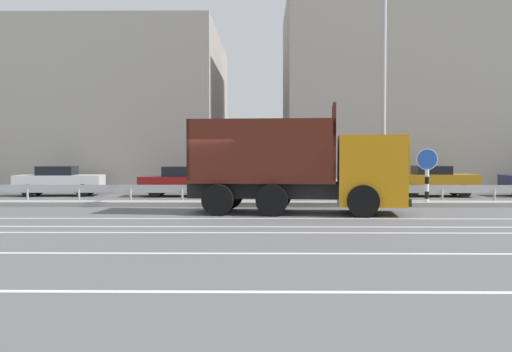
# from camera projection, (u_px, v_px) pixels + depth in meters

# --- Properties ---
(ground_plane) EXTENTS (320.00, 320.00, 0.00)m
(ground_plane) POSITION_uv_depth(u_px,v_px,m) (199.00, 212.00, 20.75)
(ground_plane) COLOR #565659
(lane_strip_0) EXTENTS (48.64, 0.16, 0.01)m
(lane_strip_0) POSITION_uv_depth(u_px,v_px,m) (298.00, 219.00, 18.70)
(lane_strip_0) COLOR silver
(lane_strip_0) RESTS_ON ground_plane
(lane_strip_1) EXTENTS (48.64, 0.16, 0.01)m
(lane_strip_1) POSITION_uv_depth(u_px,v_px,m) (303.00, 227.00, 16.60)
(lane_strip_1) COLOR silver
(lane_strip_1) RESTS_ON ground_plane
(lane_strip_2) EXTENTS (48.64, 0.16, 0.01)m
(lane_strip_2) POSITION_uv_depth(u_px,v_px,m) (306.00, 233.00, 15.35)
(lane_strip_2) COLOR silver
(lane_strip_2) RESTS_ON ground_plane
(lane_strip_3) EXTENTS (48.64, 0.16, 0.01)m
(lane_strip_3) POSITION_uv_depth(u_px,v_px,m) (317.00, 254.00, 12.15)
(lane_strip_3) COLOR silver
(lane_strip_3) RESTS_ON ground_plane
(lane_strip_4) EXTENTS (48.64, 0.16, 0.01)m
(lane_strip_4) POSITION_uv_depth(u_px,v_px,m) (338.00, 292.00, 8.76)
(lane_strip_4) COLOR silver
(lane_strip_4) RESTS_ON ground_plane
(median_island) EXTENTS (26.75, 1.10, 0.18)m
(median_island) POSITION_uv_depth(u_px,v_px,m) (206.00, 204.00, 23.28)
(median_island) COLOR gray
(median_island) RESTS_ON ground_plane
(median_guardrail) EXTENTS (48.64, 0.09, 0.78)m
(median_guardrail) POSITION_uv_depth(u_px,v_px,m) (208.00, 190.00, 24.07)
(median_guardrail) COLOR #9EA0A5
(median_guardrail) RESTS_ON ground_plane
(dump_truck) EXTENTS (7.51, 3.18, 3.68)m
(dump_truck) POSITION_uv_depth(u_px,v_px,m) (325.00, 174.00, 20.34)
(dump_truck) COLOR orange
(dump_truck) RESTS_ON ground_plane
(median_road_sign) EXTENTS (0.83, 0.16, 2.23)m
(median_road_sign) POSITION_uv_depth(u_px,v_px,m) (427.00, 175.00, 23.13)
(median_road_sign) COLOR white
(median_road_sign) RESTS_ON ground_plane
(street_lamp_1) EXTENTS (0.71, 2.12, 10.90)m
(street_lamp_1) POSITION_uv_depth(u_px,v_px,m) (385.00, 52.00, 22.87)
(street_lamp_1) COLOR #ADADB2
(street_lamp_1) RESTS_ON ground_plane
(parked_car_2) EXTENTS (4.17, 2.06, 1.44)m
(parked_car_2) POSITION_uv_depth(u_px,v_px,m) (59.00, 181.00, 28.92)
(parked_car_2) COLOR silver
(parked_car_2) RESTS_ON ground_plane
(parked_car_3) EXTENTS (4.31, 1.91, 1.43)m
(parked_car_3) POSITION_uv_depth(u_px,v_px,m) (185.00, 181.00, 28.55)
(parked_car_3) COLOR maroon
(parked_car_3) RESTS_ON ground_plane
(parked_car_4) EXTENTS (4.40, 2.02, 1.40)m
(parked_car_4) POSITION_uv_depth(u_px,v_px,m) (303.00, 182.00, 28.20)
(parked_car_4) COLOR silver
(parked_car_4) RESTS_ON ground_plane
(parked_car_5) EXTENTS (3.92, 2.00, 1.46)m
(parked_car_5) POSITION_uv_depth(u_px,v_px,m) (433.00, 181.00, 28.55)
(parked_car_5) COLOR #B27A14
(parked_car_5) RESTS_ON ground_plane
(background_building_0) EXTENTS (16.49, 15.23, 9.31)m
(background_building_0) POSITION_uv_depth(u_px,v_px,m) (91.00, 113.00, 38.24)
(background_building_0) COLOR gray
(background_building_0) RESTS_ON ground_plane
(background_building_1) EXTENTS (17.93, 11.04, 11.06)m
(background_building_1) POSITION_uv_depth(u_px,v_px,m) (434.00, 96.00, 36.04)
(background_building_1) COLOR gray
(background_building_1) RESTS_ON ground_plane
(church_tower) EXTENTS (3.60, 3.60, 14.76)m
(church_tower) POSITION_uv_depth(u_px,v_px,m) (322.00, 93.00, 46.82)
(church_tower) COLOR silver
(church_tower) RESTS_ON ground_plane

